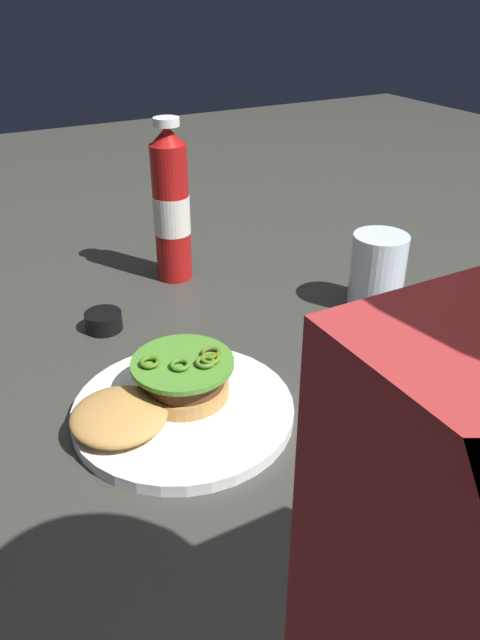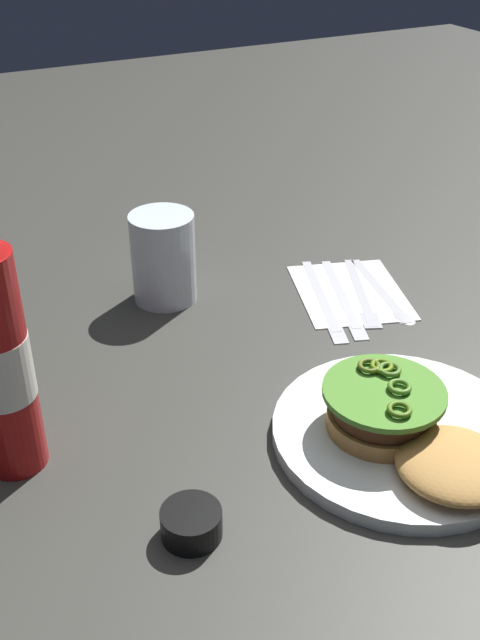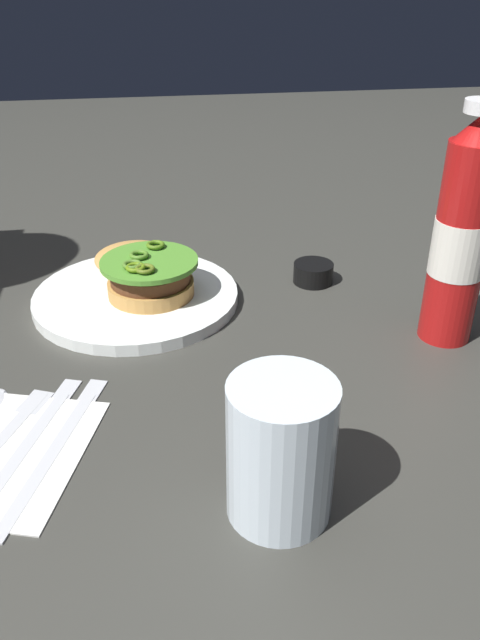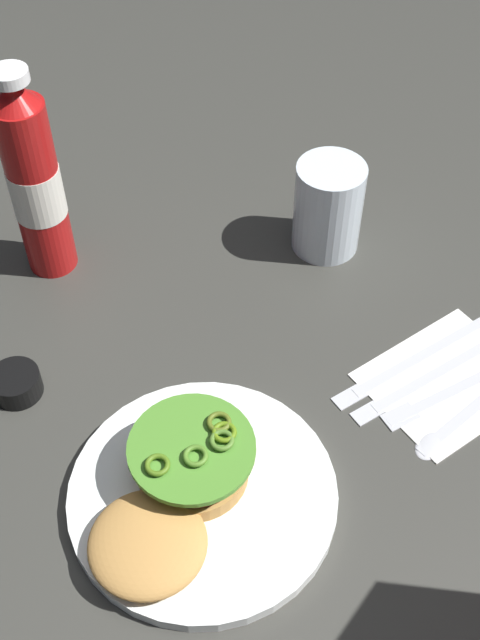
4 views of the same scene
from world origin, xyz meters
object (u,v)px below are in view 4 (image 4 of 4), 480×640
object	(u,v)px
fork_utensil	(444,393)
dinner_plate	(203,495)
spoon_utensil	(459,419)
ketchup_bottle	(32,185)
steak_knife	(421,380)
napkin	(448,380)
condiment_cup	(16,384)
burger_sandwich	(177,489)
butter_knife	(404,364)
water_glass	(328,208)

from	to	relation	value
fork_utensil	dinner_plate	bearing A→B (deg)	-26.82
fork_utensil	spoon_utensil	distance (m)	0.03
ketchup_bottle	steak_knife	size ratio (longest dim) A/B	1.32
spoon_utensil	fork_utensil	bearing A→B (deg)	-124.63
napkin	steak_knife	world-z (taller)	steak_knife
condiment_cup	spoon_utensil	bearing A→B (deg)	122.69
dinner_plate	fork_utensil	bearing A→B (deg)	153.18
burger_sandwich	condiment_cup	size ratio (longest dim) A/B	3.73
butter_knife	fork_utensil	bearing A→B (deg)	81.26
ketchup_bottle	fork_utensil	world-z (taller)	ketchup_bottle
steak_knife	butter_knife	bearing A→B (deg)	-106.30
dinner_plate	water_glass	bearing A→B (deg)	-164.12
ketchup_bottle	butter_knife	bearing A→B (deg)	106.03
water_glass	condiment_cup	bearing A→B (deg)	-18.71
spoon_utensil	ketchup_bottle	bearing A→B (deg)	-79.42
butter_knife	fork_utensil	distance (m)	0.05
condiment_cup	butter_knife	bearing A→B (deg)	131.94
napkin	condiment_cup	bearing A→B (deg)	-50.84
dinner_plate	spoon_utensil	size ratio (longest dim) A/B	1.44
steak_knife	ketchup_bottle	bearing A→B (deg)	-75.76
ketchup_bottle	condiment_cup	size ratio (longest dim) A/B	4.93
dinner_plate	burger_sandwich	xyz separation A→B (m)	(0.02, -0.01, 0.03)
burger_sandwich	fork_utensil	bearing A→B (deg)	152.96
burger_sandwich	butter_knife	bearing A→B (deg)	163.12
butter_knife	steak_knife	size ratio (longest dim) A/B	1.04
napkin	steak_knife	size ratio (longest dim) A/B	0.84
burger_sandwich	steak_knife	size ratio (longest dim) A/B	1.00
burger_sandwich	ketchup_bottle	world-z (taller)	ketchup_bottle
fork_utensil	condiment_cup	bearing A→B (deg)	-53.38
condiment_cup	butter_knife	xyz separation A→B (m)	(-0.27, 0.30, -0.01)
steak_knife	condiment_cup	bearing A→B (deg)	-51.13
dinner_plate	ketchup_bottle	bearing A→B (deg)	-111.16
water_glass	fork_utensil	world-z (taller)	water_glass
butter_knife	steak_knife	world-z (taller)	same
ketchup_bottle	condiment_cup	world-z (taller)	ketchup_bottle
burger_sandwich	butter_knife	size ratio (longest dim) A/B	0.97
spoon_utensil	steak_knife	bearing A→B (deg)	-109.69
butter_knife	ketchup_bottle	bearing A→B (deg)	-73.97
burger_sandwich	spoon_utensil	world-z (taller)	burger_sandwich
napkin	steak_knife	bearing A→B (deg)	-46.71
water_glass	butter_knife	xyz separation A→B (m)	(0.11, 0.17, -0.05)
napkin	spoon_utensil	distance (m)	0.05
ketchup_bottle	water_glass	bearing A→B (deg)	133.57
napkin	spoon_utensil	size ratio (longest dim) A/B	0.93
condiment_cup	burger_sandwich	bearing A→B (deg)	89.80
condiment_cup	spoon_utensil	size ratio (longest dim) A/B	0.30
burger_sandwich	fork_utensil	xyz separation A→B (m)	(-0.26, 0.13, -0.03)
fork_utensil	spoon_utensil	bearing A→B (deg)	55.37
dinner_plate	condiment_cup	xyz separation A→B (m)	(0.02, -0.23, 0.01)
ketchup_bottle	butter_knife	distance (m)	0.44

